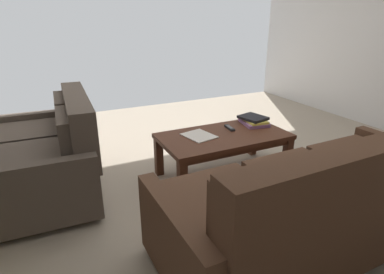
{
  "coord_description": "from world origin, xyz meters",
  "views": [
    {
      "loc": [
        1.44,
        2.4,
        1.45
      ],
      "look_at": [
        0.57,
        0.62,
        0.68
      ],
      "focal_mm": 29.66,
      "sensor_mm": 36.0,
      "label": 1
    }
  ],
  "objects": [
    {
      "name": "tv_remote",
      "position": [
        -0.16,
        -0.05,
        0.43
      ],
      "size": [
        0.06,
        0.16,
        0.02
      ],
      "color": "black",
      "rests_on": "coffee_table"
    },
    {
      "name": "loveseat_near",
      "position": [
        1.45,
        -0.34,
        0.35
      ],
      "size": [
        0.87,
        1.4,
        0.83
      ],
      "color": "black",
      "rests_on": "ground"
    },
    {
      "name": "book_stack",
      "position": [
        -0.46,
        -0.07,
        0.45
      ],
      "size": [
        0.27,
        0.33,
        0.08
      ],
      "color": "#996699",
      "rests_on": "coffee_table"
    },
    {
      "name": "coffee_table",
      "position": [
        -0.03,
        0.06,
        0.35
      ],
      "size": [
        1.18,
        0.63,
        0.42
      ],
      "color": "#4C2819",
      "rests_on": "ground"
    },
    {
      "name": "sofa_main",
      "position": [
        -0.03,
        1.22,
        0.36
      ],
      "size": [
        2.05,
        0.9,
        0.86
      ],
      "color": "black",
      "rests_on": "ground"
    },
    {
      "name": "loose_magazine",
      "position": [
        0.2,
        0.0,
        0.42
      ],
      "size": [
        0.29,
        0.32,
        0.01
      ],
      "primitive_type": "cube",
      "rotation": [
        0.0,
        0.0,
        3.34
      ],
      "color": "silver",
      "rests_on": "coffee_table"
    },
    {
      "name": "ground_plane",
      "position": [
        0.0,
        0.0,
        -0.0
      ],
      "size": [
        5.39,
        5.3,
        0.01
      ],
      "primitive_type": "cube",
      "color": "tan"
    }
  ]
}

